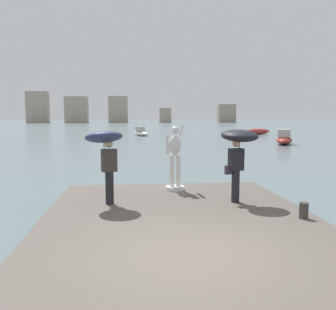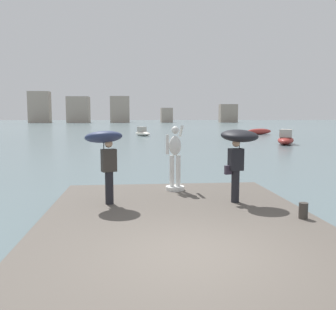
{
  "view_description": "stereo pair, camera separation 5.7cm",
  "coord_description": "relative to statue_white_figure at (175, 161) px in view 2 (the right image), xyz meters",
  "views": [
    {
      "loc": [
        -1.11,
        -6.01,
        2.76
      ],
      "look_at": [
        0.0,
        5.21,
        1.55
      ],
      "focal_mm": 39.18,
      "sensor_mm": 36.0,
      "label": 1
    },
    {
      "loc": [
        -1.05,
        -6.02,
        2.76
      ],
      "look_at": [
        0.0,
        5.21,
        1.55
      ],
      "focal_mm": 39.18,
      "sensor_mm": 36.0,
      "label": 2
    }
  ],
  "objects": [
    {
      "name": "boat_near",
      "position": [
        13.4,
        22.8,
        -0.81
      ],
      "size": [
        3.14,
        4.32,
        1.47
      ],
      "color": "#9E2D28",
      "rests_on": "ground"
    },
    {
      "name": "statue_white_figure",
      "position": [
        0.0,
        0.0,
        0.0
      ],
      "size": [
        0.6,
        0.86,
        2.07
      ],
      "color": "white",
      "rests_on": "pier"
    },
    {
      "name": "boat_far",
      "position": [
        -0.08,
        39.18,
        -0.9
      ],
      "size": [
        2.66,
        3.64,
        1.25
      ],
      "color": "silver",
      "rests_on": "ground"
    },
    {
      "name": "distant_skyline",
      "position": [
        -13.64,
        139.73,
        3.79
      ],
      "size": [
        84.69,
        9.85,
        12.42
      ],
      "color": "#A89989",
      "rests_on": "ground"
    },
    {
      "name": "pier",
      "position": [
        -0.24,
        -3.66,
        -1.13
      ],
      "size": [
        6.45,
        9.52,
        0.4
      ],
      "primitive_type": "cube",
      "color": "#564F47",
      "rests_on": "ground"
    },
    {
      "name": "mooring_bollard",
      "position": [
        2.58,
        -3.52,
        -0.75
      ],
      "size": [
        0.21,
        0.21,
        0.37
      ],
      "primitive_type": "cylinder",
      "color": "#38332D",
      "rests_on": "pier"
    },
    {
      "name": "onlooker_right",
      "position": [
        1.54,
        -1.75,
        0.66
      ],
      "size": [
        1.22,
        1.24,
        2.03
      ],
      "color": "black",
      "rests_on": "pier"
    },
    {
      "name": "onlooker_left",
      "position": [
        -2.05,
        -1.68,
        0.63
      ],
      "size": [
        1.3,
        1.32,
        2.03
      ],
      "color": "black",
      "rests_on": "pier"
    },
    {
      "name": "boat_mid",
      "position": [
        17.19,
        41.31,
        -0.9
      ],
      "size": [
        5.0,
        3.35,
        0.87
      ],
      "color": "#9E2D28",
      "rests_on": "ground"
    },
    {
      "name": "ground_plane",
      "position": [
        -0.24,
        34.58,
        -1.33
      ],
      "size": [
        400.0,
        400.0,
        0.0
      ],
      "primitive_type": "plane",
      "color": "slate"
    }
  ]
}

